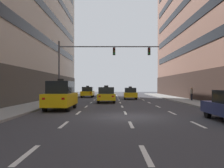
{
  "coord_description": "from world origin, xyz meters",
  "views": [
    {
      "loc": [
        -0.91,
        -14.47,
        1.85
      ],
      "look_at": [
        -0.74,
        23.0,
        2.14
      ],
      "focal_mm": 38.54,
      "sensor_mm": 36.0,
      "label": 1
    }
  ],
  "objects_px": {
    "pedestrian_0": "(191,93)",
    "taxi_driving_2": "(105,95)",
    "taxi_driving_1": "(87,92)",
    "taxi_driving_0": "(129,93)",
    "traffic_signal_0": "(93,58)",
    "taxi_driving_3": "(60,96)"
  },
  "relations": [
    {
      "from": "taxi_driving_1",
      "to": "pedestrian_0",
      "type": "height_order",
      "value": "taxi_driving_1"
    },
    {
      "from": "taxi_driving_1",
      "to": "taxi_driving_3",
      "type": "height_order",
      "value": "taxi_driving_3"
    },
    {
      "from": "traffic_signal_0",
      "to": "taxi_driving_1",
      "type": "bearing_deg",
      "value": 99.12
    },
    {
      "from": "taxi_driving_2",
      "to": "pedestrian_0",
      "type": "distance_m",
      "value": 10.35
    },
    {
      "from": "pedestrian_0",
      "to": "taxi_driving_1",
      "type": "bearing_deg",
      "value": 142.14
    },
    {
      "from": "traffic_signal_0",
      "to": "pedestrian_0",
      "type": "bearing_deg",
      "value": 9.32
    },
    {
      "from": "taxi_driving_2",
      "to": "traffic_signal_0",
      "type": "distance_m",
      "value": 4.31
    },
    {
      "from": "taxi_driving_0",
      "to": "pedestrian_0",
      "type": "distance_m",
      "value": 8.53
    },
    {
      "from": "taxi_driving_0",
      "to": "taxi_driving_1",
      "type": "distance_m",
      "value": 8.54
    },
    {
      "from": "taxi_driving_0",
      "to": "traffic_signal_0",
      "type": "xyz_separation_m",
      "value": [
        -4.53,
        -6.82,
        4.16
      ]
    },
    {
      "from": "taxi_driving_0",
      "to": "taxi_driving_2",
      "type": "relative_size",
      "value": 0.93
    },
    {
      "from": "taxi_driving_1",
      "to": "traffic_signal_0",
      "type": "bearing_deg",
      "value": -80.88
    },
    {
      "from": "taxi_driving_2",
      "to": "pedestrian_0",
      "type": "bearing_deg",
      "value": 11.41
    },
    {
      "from": "taxi_driving_1",
      "to": "pedestrian_0",
      "type": "distance_m",
      "value": 17.04
    },
    {
      "from": "taxi_driving_3",
      "to": "traffic_signal_0",
      "type": "height_order",
      "value": "traffic_signal_0"
    },
    {
      "from": "taxi_driving_0",
      "to": "pedestrian_0",
      "type": "relative_size",
      "value": 2.83
    },
    {
      "from": "pedestrian_0",
      "to": "taxi_driving_2",
      "type": "bearing_deg",
      "value": -168.59
    },
    {
      "from": "taxi_driving_0",
      "to": "taxi_driving_1",
      "type": "xyz_separation_m",
      "value": [
        -6.51,
        5.52,
        0.05
      ]
    },
    {
      "from": "taxi_driving_1",
      "to": "taxi_driving_3",
      "type": "relative_size",
      "value": 0.98
    },
    {
      "from": "taxi_driving_3",
      "to": "taxi_driving_2",
      "type": "bearing_deg",
      "value": 67.2
    },
    {
      "from": "taxi_driving_2",
      "to": "taxi_driving_0",
      "type": "bearing_deg",
      "value": 65.43
    },
    {
      "from": "taxi_driving_3",
      "to": "pedestrian_0",
      "type": "xyz_separation_m",
      "value": [
        13.47,
        9.97,
        -0.09
      ]
    }
  ]
}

